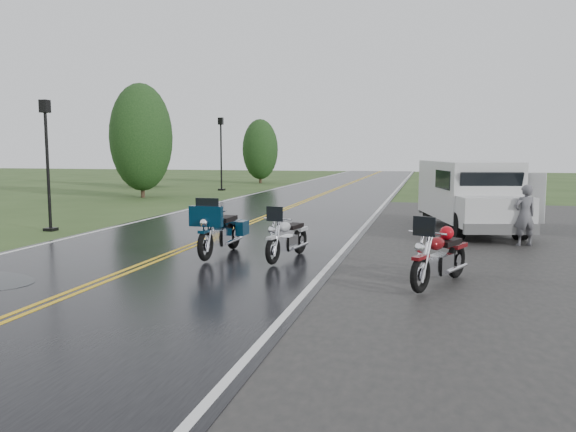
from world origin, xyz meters
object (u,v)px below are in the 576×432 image
object	(u,v)px
lamp_post_far_left	(221,154)
person_at_van	(525,216)
motorcycle_red	(421,259)
motorcycle_silver	(273,239)
van_white	(459,201)
lamp_post_near_left	(48,165)
motorcycle_teal	(205,233)

from	to	relation	value
lamp_post_far_left	person_at_van	bearing A→B (deg)	-49.96
motorcycle_red	motorcycle_silver	distance (m)	3.46
motorcycle_silver	person_at_van	bearing A→B (deg)	45.83
person_at_van	lamp_post_far_left	xyz separation A→B (m)	(-14.93, 17.77, 1.50)
van_white	lamp_post_near_left	world-z (taller)	lamp_post_near_left
motorcycle_silver	lamp_post_far_left	bearing A→B (deg)	123.00
van_white	motorcycle_red	bearing A→B (deg)	-111.44
person_at_van	lamp_post_far_left	distance (m)	23.25
van_white	motorcycle_silver	bearing A→B (deg)	-143.67
motorcycle_silver	motorcycle_red	bearing A→B (deg)	-19.77
motorcycle_silver	person_at_van	distance (m)	6.79
motorcycle_teal	van_white	distance (m)	7.12
motorcycle_teal	lamp_post_near_left	xyz separation A→B (m)	(-6.54, 3.58, 1.31)
van_white	person_at_van	bearing A→B (deg)	-33.95
motorcycle_teal	lamp_post_near_left	world-z (taller)	lamp_post_near_left
motorcycle_red	van_white	bearing A→B (deg)	105.87
motorcycle_silver	van_white	world-z (taller)	van_white
motorcycle_red	person_at_van	xyz separation A→B (m)	(2.46, 5.71, 0.15)
lamp_post_near_left	lamp_post_far_left	bearing A→B (deg)	94.45
motorcycle_teal	van_white	size ratio (longest dim) A/B	0.42
motorcycle_teal	motorcycle_silver	distance (m)	1.50
motorcycle_silver	person_at_van	xyz separation A→B (m)	(5.47, 4.02, 0.18)
van_white	lamp_post_far_left	bearing A→B (deg)	114.48
motorcycle_teal	person_at_van	distance (m)	8.05
motorcycle_silver	van_white	distance (m)	6.06
motorcycle_red	lamp_post_far_left	distance (m)	26.63
motorcycle_teal	lamp_post_near_left	bearing A→B (deg)	152.38
motorcycle_red	van_white	distance (m)	6.38
motorcycle_red	lamp_post_far_left	size ratio (longest dim) A/B	0.47
motorcycle_red	motorcycle_silver	size ratio (longest dim) A/B	1.05
person_at_van	motorcycle_teal	bearing A→B (deg)	8.39
van_white	lamp_post_far_left	world-z (taller)	lamp_post_far_left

